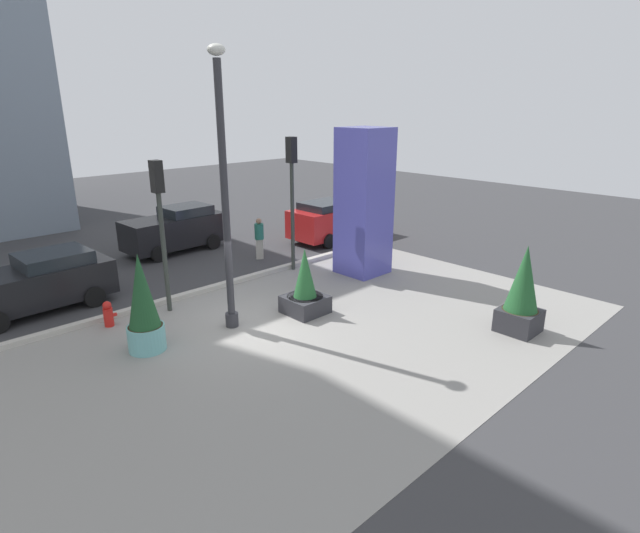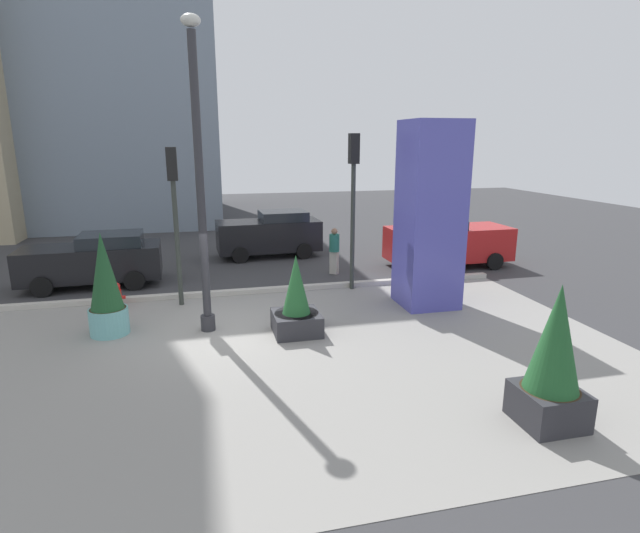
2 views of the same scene
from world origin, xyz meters
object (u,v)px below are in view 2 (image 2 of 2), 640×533
object	(u,v)px
traffic_light_far_side	(353,187)
car_curb_west	(447,242)
potted_plant_near_left	(553,360)
potted_plant_mid_plaza	(106,288)
car_passing_lane	(270,234)
car_far_lane	(94,260)
fire_hydrant	(117,295)
art_pillar_blue	(430,216)
pedestrian_crossing	(334,249)
traffic_light_corner	(174,200)
lamp_post	(200,187)
potted_plant_curbside	(296,304)

from	to	relation	value
traffic_light_far_side	car_curb_west	distance (m)	5.38
traffic_light_far_side	potted_plant_near_left	bearing A→B (deg)	-84.02
potted_plant_mid_plaza	car_curb_west	distance (m)	12.20
traffic_light_far_side	car_passing_lane	size ratio (longest dim) A/B	1.15
traffic_light_far_side	potted_plant_mid_plaza	bearing A→B (deg)	-161.27
car_far_lane	car_passing_lane	world-z (taller)	car_passing_lane
potted_plant_mid_plaza	fire_hydrant	distance (m)	2.26
art_pillar_blue	traffic_light_far_side	size ratio (longest dim) A/B	1.07
car_far_lane	pedestrian_crossing	world-z (taller)	car_far_lane
potted_plant_near_left	fire_hydrant	xyz separation A→B (m)	(-7.97, 8.15, -0.79)
pedestrian_crossing	car_curb_west	bearing A→B (deg)	1.30
potted_plant_mid_plaza	pedestrian_crossing	bearing A→B (deg)	32.14
fire_hydrant	pedestrian_crossing	bearing A→B (deg)	17.63
potted_plant_mid_plaza	car_curb_west	size ratio (longest dim) A/B	0.56
car_passing_lane	fire_hydrant	bearing A→B (deg)	-132.87
traffic_light_corner	car_far_lane	distance (m)	4.48
potted_plant_near_left	pedestrian_crossing	xyz separation A→B (m)	(-0.94, 10.38, -0.23)
pedestrian_crossing	art_pillar_blue	bearing A→B (deg)	-67.04
pedestrian_crossing	lamp_post	bearing A→B (deg)	-134.37
lamp_post	car_passing_lane	world-z (taller)	lamp_post
fire_hydrant	car_curb_west	xyz separation A→B (m)	(11.48, 2.34, 0.57)
potted_plant_near_left	traffic_light_corner	distance (m)	10.30
fire_hydrant	car_passing_lane	world-z (taller)	car_passing_lane
car_far_lane	lamp_post	bearing A→B (deg)	-55.04
car_far_lane	car_curb_west	world-z (taller)	car_curb_west
fire_hydrant	car_far_lane	world-z (taller)	car_far_lane
traffic_light_far_side	car_far_lane	world-z (taller)	traffic_light_far_side
art_pillar_blue	traffic_light_corner	bearing A→B (deg)	166.92
potted_plant_mid_plaza	potted_plant_curbside	bearing A→B (deg)	-12.65
car_far_lane	potted_plant_mid_plaza	bearing A→B (deg)	-76.45
traffic_light_far_side	car_far_lane	bearing A→B (deg)	163.83
lamp_post	art_pillar_blue	distance (m)	6.35
potted_plant_mid_plaza	traffic_light_corner	size ratio (longest dim) A/B	0.57
potted_plant_curbside	traffic_light_corner	bearing A→B (deg)	133.77
fire_hydrant	traffic_light_far_side	bearing A→B (deg)	2.06
fire_hydrant	traffic_light_corner	bearing A→B (deg)	-4.63
car_far_lane	car_passing_lane	size ratio (longest dim) A/B	1.04
traffic_light_corner	car_curb_west	bearing A→B (deg)	14.34
potted_plant_mid_plaza	fire_hydrant	xyz separation A→B (m)	(-0.12, 2.11, -0.81)
art_pillar_blue	car_passing_lane	xyz separation A→B (m)	(-3.53, 7.36, -1.67)
potted_plant_mid_plaza	traffic_light_far_side	xyz separation A→B (m)	(6.97, 2.36, 2.08)
potted_plant_near_left	traffic_light_far_side	world-z (taller)	traffic_light_far_side
lamp_post	car_far_lane	xyz separation A→B (m)	(-3.51, 5.02, -2.72)
lamp_post	fire_hydrant	bearing A→B (deg)	135.90
car_passing_lane	pedestrian_crossing	distance (m)	3.83
art_pillar_blue	lamp_post	bearing A→B (deg)	-174.04
lamp_post	traffic_light_far_side	xyz separation A→B (m)	(4.60, 2.67, -0.33)
potted_plant_mid_plaza	lamp_post	bearing A→B (deg)	-7.24
fire_hydrant	lamp_post	bearing A→B (deg)	-44.10
car_far_lane	potted_plant_near_left	bearing A→B (deg)	-50.11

